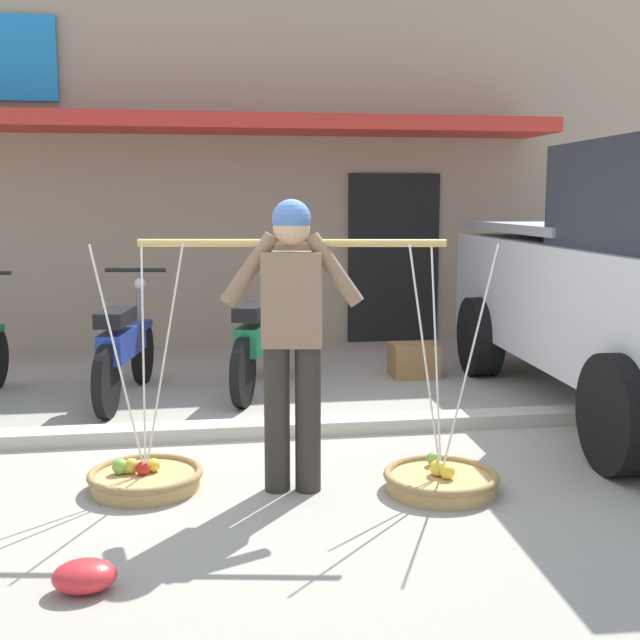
# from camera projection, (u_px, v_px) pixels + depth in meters

# --- Properties ---
(ground_plane) EXTENTS (90.00, 90.00, 0.00)m
(ground_plane) POSITION_uv_depth(u_px,v_px,m) (262.00, 466.00, 5.21)
(ground_plane) COLOR #9E998C
(sidewalk_curb) EXTENTS (20.00, 0.24, 0.10)m
(sidewalk_curb) POSITION_uv_depth(u_px,v_px,m) (253.00, 429.00, 5.89)
(sidewalk_curb) COLOR #BAB4A5
(sidewalk_curb) RESTS_ON ground
(fruit_vendor) EXTENTS (1.72, 0.34, 1.70)m
(fruit_vendor) POSITION_uv_depth(u_px,v_px,m) (292.00, 326.00, 4.65)
(fruit_vendor) COLOR #2D2823
(fruit_vendor) RESTS_ON ground
(fruit_basket_left_side) EXTENTS (0.68, 0.68, 1.45)m
(fruit_basket_left_side) POSITION_uv_depth(u_px,v_px,m) (441.00, 479.00, 4.77)
(fruit_basket_left_side) COLOR tan
(fruit_basket_left_side) RESTS_ON ground
(fruit_basket_right_side) EXTENTS (0.68, 0.68, 1.45)m
(fruit_basket_right_side) POSITION_uv_depth(u_px,v_px,m) (145.00, 477.00, 4.80)
(fruit_basket_right_side) COLOR tan
(fruit_basket_right_side) RESTS_ON ground
(motorcycle_second_in_row) EXTENTS (0.54, 1.81, 1.09)m
(motorcycle_second_in_row) POSITION_uv_depth(u_px,v_px,m) (124.00, 348.00, 6.88)
(motorcycle_second_in_row) COLOR black
(motorcycle_second_in_row) RESTS_ON ground
(motorcycle_third_in_row) EXTENTS (0.72, 1.76, 1.09)m
(motorcycle_third_in_row) POSITION_uv_depth(u_px,v_px,m) (259.00, 341.00, 7.21)
(motorcycle_third_in_row) COLOR black
(motorcycle_third_in_row) RESTS_ON ground
(storefront_building) EXTENTS (13.00, 6.00, 4.20)m
(storefront_building) POSITION_uv_depth(u_px,v_px,m) (220.00, 171.00, 11.72)
(storefront_building) COLOR tan
(storefront_building) RESTS_ON ground
(plastic_litter_bag) EXTENTS (0.28, 0.22, 0.14)m
(plastic_litter_bag) POSITION_uv_depth(u_px,v_px,m) (84.00, 576.00, 3.54)
(plastic_litter_bag) COLOR red
(plastic_litter_bag) RESTS_ON ground
(wooden_crate) EXTENTS (0.44, 0.36, 0.32)m
(wooden_crate) POSITION_uv_depth(u_px,v_px,m) (414.00, 360.00, 7.85)
(wooden_crate) COLOR olive
(wooden_crate) RESTS_ON ground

